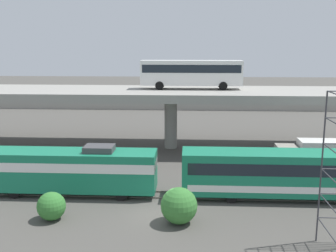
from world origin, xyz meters
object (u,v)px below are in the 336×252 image
Objects in this scene: transit_bus_on_overpass at (191,72)px; parked_car_0 at (249,94)px; parked_car_5 at (305,93)px; train_locomotive at (63,168)px; train_coach_lead at (322,173)px; parked_car_2 at (121,93)px; parked_car_6 at (32,93)px; parked_car_1 at (200,92)px; parked_car_3 at (74,92)px; parked_car_4 at (52,92)px; service_truck_west at (313,154)px.

parked_car_0 is at bearing 70.95° from transit_bus_on_overpass.
parked_car_0 is at bearing -168.25° from parked_car_5.
train_locomotive is 0.67× the size of train_coach_lead.
parked_car_5 is (23.24, 35.83, -6.60)m from transit_bus_on_overpass.
parked_car_2 and parked_car_5 have the same top height.
train_locomotive reaches higher than parked_car_0.
parked_car_2 is 18.18m from parked_car_6.
train_locomotive is 3.71× the size of parked_car_5.
transit_bus_on_overpass is at bearing 113.05° from parked_car_2.
transit_bus_on_overpass is 2.57× the size of parked_car_1.
parked_car_3 is (-35.14, 52.38, 0.33)m from train_coach_lead.
train_locomotive is 55.03m from parked_car_0.
parked_car_5 is at bearing 57.04° from transit_bus_on_overpass.
train_locomotive reaches higher than parked_car_1.
parked_car_0 is 26.01m from parked_car_2.
transit_bus_on_overpass is at bearing 135.07° from parked_car_6.
train_coach_lead is 5.21× the size of parked_car_3.
parked_car_4 is (-40.84, 1.83, 0.00)m from parked_car_0.
service_truck_west is 1.67× the size of parked_car_5.
train_coach_lead is at bearing 78.51° from service_truck_west.
parked_car_1 is 21.39m from parked_car_5.
service_truck_west is (1.59, 7.81, -0.53)m from train_coach_lead.
parked_car_0 and parked_car_3 have the same top height.
parked_car_4 is at bearing -4.62° from parked_car_2.
service_truck_west is 42.59m from parked_car_0.
parked_car_2 is 0.97× the size of parked_car_4.
parked_car_6 is at bearing -48.93° from train_coach_lead.
train_locomotive reaches higher than parked_car_5.
transit_bus_on_overpass reaches higher than parked_car_0.
parked_car_0 and parked_car_6 have the same top height.
transit_bus_on_overpass is 2.91× the size of parked_car_6.
parked_car_1 is 31.19m from parked_car_4.
service_truck_west is at bearing -89.18° from parked_car_0.
train_coach_lead is at bearing -80.77° from parked_car_1.
parked_car_6 is (-18.11, -1.51, -0.00)m from parked_car_2.
parked_car_3 is at bearing 2.09° from parked_car_4.
train_locomotive is 54.93m from parked_car_1.
parked_car_4 is (-29.31, 35.22, -6.60)m from transit_bus_on_overpass.
transit_bus_on_overpass reaches higher than parked_car_3.
parked_car_3 is (-26.45, -1.11, -0.00)m from parked_car_1.
train_locomotive reaches higher than parked_car_3.
parked_car_5 is at bearing -177.26° from parked_car_2.
parked_car_0 and parked_car_2 have the same top height.
service_truck_west is 50.75m from parked_car_2.
transit_bus_on_overpass is (10.60, 16.99, 6.91)m from train_locomotive.
parked_car_3 is (-36.73, 44.58, 0.86)m from service_truck_west.
parked_car_3 is 1.05× the size of parked_car_6.
parked_car_1 and parked_car_5 have the same top height.
train_locomotive is 24.04m from service_truck_west.
parked_car_0 reaches higher than service_truck_west.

